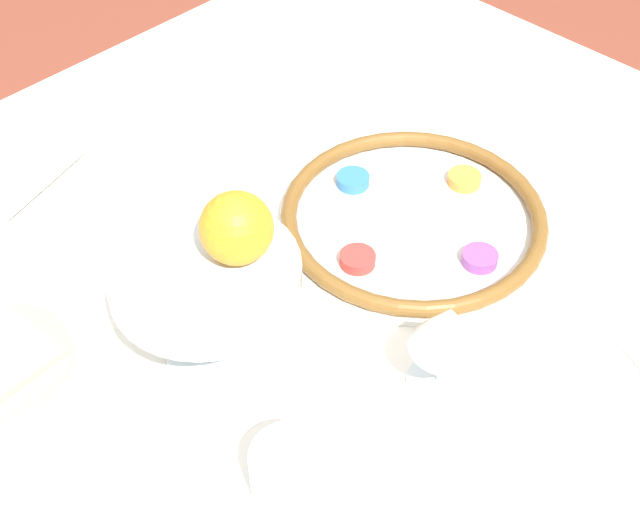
# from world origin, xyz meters

# --- Properties ---
(dining_table) EXTENTS (1.38, 1.02, 0.74)m
(dining_table) POSITION_xyz_m (0.00, 0.00, 0.37)
(dining_table) COLOR white
(dining_table) RESTS_ON ground_plane
(seder_plate) EXTENTS (0.33, 0.33, 0.03)m
(seder_plate) POSITION_xyz_m (-0.18, 0.09, 0.76)
(seder_plate) COLOR silver
(seder_plate) RESTS_ON dining_table
(wine_glass) EXTENTS (0.08, 0.08, 0.12)m
(wine_glass) POSITION_xyz_m (-0.02, 0.27, 0.82)
(wine_glass) COLOR silver
(wine_glass) RESTS_ON dining_table
(fruit_stand) EXTENTS (0.19, 0.19, 0.13)m
(fruit_stand) POSITION_xyz_m (0.11, 0.06, 0.84)
(fruit_stand) COLOR silver
(fruit_stand) RESTS_ON dining_table
(orange_fruit) EXTENTS (0.07, 0.07, 0.07)m
(orange_fruit) POSITION_xyz_m (0.08, 0.08, 0.91)
(orange_fruit) COLOR orange
(orange_fruit) RESTS_ON fruit_stand
(napkin_roll) EXTENTS (0.15, 0.08, 0.05)m
(napkin_roll) POSITION_xyz_m (0.10, -0.31, 0.76)
(napkin_roll) COLOR white
(napkin_roll) RESTS_ON dining_table
(cup_mid) EXTENTS (0.08, 0.08, 0.06)m
(cup_mid) POSITION_xyz_m (0.18, 0.24, 0.77)
(cup_mid) COLOR silver
(cup_mid) RESTS_ON dining_table
(fork_left) EXTENTS (0.09, 0.18, 0.01)m
(fork_left) POSITION_xyz_m (-0.21, 0.36, 0.74)
(fork_left) COLOR silver
(fork_left) RESTS_ON dining_table
(fork_right) EXTENTS (0.08, 0.18, 0.01)m
(fork_right) POSITION_xyz_m (-0.18, 0.36, 0.74)
(fork_right) COLOR silver
(fork_right) RESTS_ON dining_table
(spoon) EXTENTS (0.17, 0.05, 0.01)m
(spoon) POSITION_xyz_m (0.11, -0.35, 0.74)
(spoon) COLOR silver
(spoon) RESTS_ON dining_table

